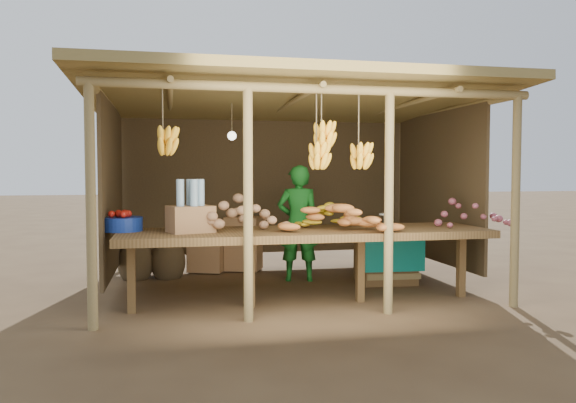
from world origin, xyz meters
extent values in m
plane|color=brown|center=(0.00, 0.00, 0.00)|extent=(60.00, 60.00, 0.00)
cylinder|color=olive|center=(-2.10, -1.50, 1.10)|extent=(0.09, 0.09, 2.20)
cylinder|color=olive|center=(2.10, -1.50, 1.10)|extent=(0.09, 0.09, 2.20)
cylinder|color=olive|center=(-2.10, 1.50, 1.10)|extent=(0.09, 0.09, 2.20)
cylinder|color=olive|center=(2.10, 1.50, 1.10)|extent=(0.09, 0.09, 2.20)
cylinder|color=olive|center=(-0.70, -1.50, 1.10)|extent=(0.09, 0.09, 2.20)
cylinder|color=olive|center=(0.70, -1.50, 1.10)|extent=(0.09, 0.09, 2.20)
cylinder|color=olive|center=(0.00, -1.50, 2.20)|extent=(4.40, 0.09, 0.09)
cylinder|color=olive|center=(0.00, 1.50, 2.20)|extent=(4.40, 0.09, 0.09)
cube|color=#9B8548|center=(0.00, 0.00, 2.29)|extent=(4.70, 3.50, 0.28)
cube|color=#4E3C24|center=(0.00, 1.48, 1.21)|extent=(4.20, 0.04, 1.98)
cube|color=#4E3C24|center=(-2.08, 0.20, 1.21)|extent=(0.04, 2.40, 1.98)
cube|color=#4E3C24|center=(2.08, 0.20, 1.21)|extent=(0.04, 2.40, 1.98)
cube|color=brown|center=(0.00, -0.95, 0.76)|extent=(3.90, 1.05, 0.08)
cube|color=brown|center=(-1.80, -0.95, 0.36)|extent=(0.08, 0.08, 0.72)
cube|color=brown|center=(-0.60, -0.95, 0.36)|extent=(0.08, 0.08, 0.72)
cube|color=brown|center=(0.60, -0.95, 0.36)|extent=(0.08, 0.08, 0.72)
cube|color=brown|center=(1.80, -0.95, 0.36)|extent=(0.08, 0.08, 0.72)
cylinder|color=navy|center=(-1.90, -0.69, 0.87)|extent=(0.41, 0.41, 0.14)
cube|color=#996D44|center=(-1.21, -0.96, 0.93)|extent=(0.51, 0.45, 0.27)
imported|color=#197322|center=(0.21, 0.34, 0.75)|extent=(0.60, 0.45, 1.50)
cube|color=brown|center=(1.27, 0.00, 0.31)|extent=(0.72, 0.62, 0.63)
cube|color=#0B8173|center=(1.27, 0.00, 0.66)|extent=(0.80, 0.70, 0.06)
cube|color=#996D44|center=(-0.39, 1.20, 0.21)|extent=(0.58, 0.53, 0.38)
cube|color=#996D44|center=(-0.39, 1.20, 0.59)|extent=(0.58, 0.53, 0.38)
cube|color=#996D44|center=(-0.91, 1.20, 0.21)|extent=(0.58, 0.53, 0.38)
ellipsoid|color=#4E3C24|center=(-1.87, 0.88, 0.27)|extent=(0.46, 0.46, 0.62)
ellipsoid|color=#4E3C24|center=(-1.45, 0.88, 0.27)|extent=(0.46, 0.46, 0.62)
camera|label=1|loc=(-1.42, -6.70, 1.41)|focal=35.00mm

